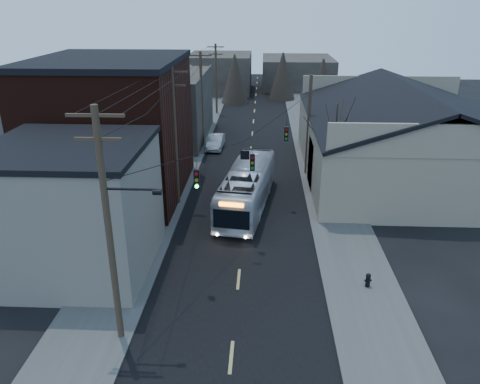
{
  "coord_description": "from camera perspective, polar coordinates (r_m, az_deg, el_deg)",
  "views": [
    {
      "loc": [
        1.14,
        -13.63,
        13.98
      ],
      "look_at": [
        -0.18,
        13.18,
        3.0
      ],
      "focal_mm": 35.0,
      "sensor_mm": 36.0,
      "label": 1
    }
  ],
  "objects": [
    {
      "name": "building_far_right",
      "position": [
        84.61,
        6.97,
        14.29
      ],
      "size": [
        12.0,
        14.0,
        5.0
      ],
      "primitive_type": "cube",
      "color": "#332D29",
      "rests_on": "ground"
    },
    {
      "name": "building_far_left",
      "position": [
        79.71,
        -2.43,
        14.31
      ],
      "size": [
        10.0,
        12.0,
        6.0
      ],
      "primitive_type": "cube",
      "color": "#332D29",
      "rests_on": "ground"
    },
    {
      "name": "building_left_far",
      "position": [
        51.82,
        -9.24,
        10.3
      ],
      "size": [
        9.0,
        14.0,
        7.0
      ],
      "primitive_type": "cube",
      "color": "#332D29",
      "rests_on": "ground"
    },
    {
      "name": "bare_tree",
      "position": [
        35.6,
        11.39,
        4.85
      ],
      "size": [
        0.4,
        0.4,
        7.2
      ],
      "primitive_type": "cone",
      "color": "black",
      "rests_on": "ground"
    },
    {
      "name": "warehouse",
      "position": [
        41.95,
        19.21,
        5.4
      ],
      "size": [
        16.16,
        20.6,
        7.73
      ],
      "color": "gray",
      "rests_on": "ground"
    },
    {
      "name": "fire_hydrant",
      "position": [
        25.66,
        15.34,
        -10.25
      ],
      "size": [
        0.37,
        0.26,
        0.77
      ],
      "rotation": [
        0.0,
        0.0,
        0.19
      ],
      "color": "black",
      "rests_on": "sidewalk_right"
    },
    {
      "name": "building_clapboard",
      "position": [
        26.92,
        -19.58,
        -2.03
      ],
      "size": [
        8.0,
        8.0,
        7.0
      ],
      "primitive_type": "cube",
      "color": "slate",
      "rests_on": "ground"
    },
    {
      "name": "sidewalk_left",
      "position": [
        46.42,
        -6.81,
        4.64
      ],
      "size": [
        4.0,
        110.0,
        0.12
      ],
      "primitive_type": "cube",
      "color": "#474744",
      "rests_on": "ground"
    },
    {
      "name": "sidewalk_right",
      "position": [
        46.1,
        9.38,
        4.37
      ],
      "size": [
        4.0,
        110.0,
        0.12
      ],
      "primitive_type": "cube",
      "color": "#474744",
      "rests_on": "ground"
    },
    {
      "name": "bus",
      "position": [
        33.6,
        0.86,
        0.56
      ],
      "size": [
        4.16,
        11.48,
        3.13
      ],
      "primitive_type": "imported",
      "rotation": [
        0.0,
        0.0,
        3.0
      ],
      "color": "silver",
      "rests_on": "ground"
    },
    {
      "name": "road_surface",
      "position": [
        45.82,
        1.26,
        4.49
      ],
      "size": [
        9.0,
        110.0,
        0.02
      ],
      "primitive_type": "cube",
      "color": "black",
      "rests_on": "ground"
    },
    {
      "name": "parked_car",
      "position": [
        47.93,
        -3.0,
        6.14
      ],
      "size": [
        1.63,
        4.31,
        1.4
      ],
      "primitive_type": "imported",
      "rotation": [
        0.0,
        0.0,
        -0.03
      ],
      "color": "#B3B7BC",
      "rests_on": "ground"
    },
    {
      "name": "utility_lines",
      "position": [
        39.06,
        -3.56,
        8.85
      ],
      "size": [
        11.24,
        45.28,
        10.5
      ],
      "color": "#382B1E",
      "rests_on": "ground"
    },
    {
      "name": "building_brick",
      "position": [
        36.54,
        -15.15,
        7.25
      ],
      "size": [
        10.0,
        12.0,
        10.0
      ],
      "primitive_type": "cube",
      "color": "black",
      "rests_on": "ground"
    }
  ]
}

